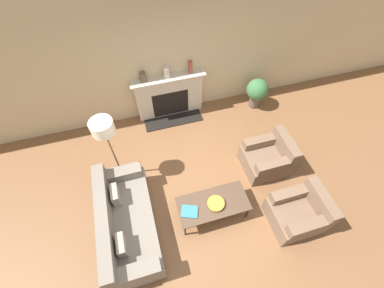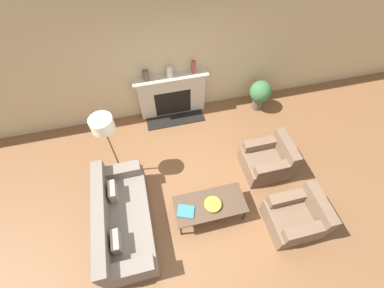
{
  "view_description": "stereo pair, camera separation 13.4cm",
  "coord_description": "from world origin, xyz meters",
  "px_view_note": "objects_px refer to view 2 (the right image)",
  "views": [
    {
      "loc": [
        -0.64,
        -1.74,
        4.58
      ],
      "look_at": [
        0.22,
        1.21,
        0.45
      ],
      "focal_mm": 24.0,
      "sensor_mm": 36.0,
      "label": 1
    },
    {
      "loc": [
        -0.51,
        -1.78,
        4.58
      ],
      "look_at": [
        0.22,
        1.21,
        0.45
      ],
      "focal_mm": 24.0,
      "sensor_mm": 36.0,
      "label": 2
    }
  ],
  "objects_px": {
    "couch": "(122,220)",
    "armchair_far": "(268,160)",
    "book": "(186,211)",
    "mantel_vase_center_left": "(169,71)",
    "fireplace": "(172,96)",
    "mantel_vase_left": "(146,75)",
    "bowl": "(213,204)",
    "potted_plant": "(260,93)",
    "floor_lamp": "(104,130)",
    "mantel_vase_center_right": "(193,67)",
    "armchair_near": "(297,217)",
    "coffee_table": "(210,205)"
  },
  "relations": [
    {
      "from": "couch",
      "to": "armchair_far",
      "type": "bearing_deg",
      "value": -79.66
    },
    {
      "from": "book",
      "to": "mantel_vase_center_left",
      "type": "xyz_separation_m",
      "value": [
        0.29,
        2.75,
        0.76
      ]
    },
    {
      "from": "fireplace",
      "to": "mantel_vase_left",
      "type": "relative_size",
      "value": 7.61
    },
    {
      "from": "book",
      "to": "bowl",
      "type": "bearing_deg",
      "value": 21.69
    },
    {
      "from": "fireplace",
      "to": "potted_plant",
      "type": "relative_size",
      "value": 2.12
    },
    {
      "from": "floor_lamp",
      "to": "potted_plant",
      "type": "relative_size",
      "value": 2.06
    },
    {
      "from": "mantel_vase_center_right",
      "to": "couch",
      "type": "bearing_deg",
      "value": -126.2
    },
    {
      "from": "armchair_far",
      "to": "mantel_vase_center_right",
      "type": "height_order",
      "value": "mantel_vase_center_right"
    },
    {
      "from": "armchair_near",
      "to": "coffee_table",
      "type": "distance_m",
      "value": 1.51
    },
    {
      "from": "bowl",
      "to": "mantel_vase_center_right",
      "type": "distance_m",
      "value": 2.87
    },
    {
      "from": "armchair_far",
      "to": "book",
      "type": "relative_size",
      "value": 2.52
    },
    {
      "from": "mantel_vase_center_right",
      "to": "mantel_vase_left",
      "type": "bearing_deg",
      "value": 180.0
    },
    {
      "from": "coffee_table",
      "to": "bowl",
      "type": "bearing_deg",
      "value": -42.06
    },
    {
      "from": "armchair_far",
      "to": "armchair_near",
      "type": "bearing_deg",
      "value": -0.0
    },
    {
      "from": "fireplace",
      "to": "coffee_table",
      "type": "xyz_separation_m",
      "value": [
        0.13,
        -2.7,
        -0.13
      ]
    },
    {
      "from": "bowl",
      "to": "mantel_vase_center_right",
      "type": "xyz_separation_m",
      "value": [
        0.34,
        2.75,
        0.76
      ]
    },
    {
      "from": "couch",
      "to": "bowl",
      "type": "relative_size",
      "value": 6.54
    },
    {
      "from": "book",
      "to": "mantel_vase_center_left",
      "type": "relative_size",
      "value": 1.47
    },
    {
      "from": "armchair_near",
      "to": "potted_plant",
      "type": "bearing_deg",
      "value": 170.08
    },
    {
      "from": "coffee_table",
      "to": "mantel_vase_left",
      "type": "bearing_deg",
      "value": 103.16
    },
    {
      "from": "book",
      "to": "mantel_vase_center_right",
      "type": "bearing_deg",
      "value": 95.01
    },
    {
      "from": "fireplace",
      "to": "bowl",
      "type": "xyz_separation_m",
      "value": [
        0.17,
        -2.73,
        -0.07
      ]
    },
    {
      "from": "bowl",
      "to": "book",
      "type": "distance_m",
      "value": 0.47
    },
    {
      "from": "mantel_vase_left",
      "to": "couch",
      "type": "bearing_deg",
      "value": -108.82
    },
    {
      "from": "bowl",
      "to": "mantel_vase_left",
      "type": "xyz_separation_m",
      "value": [
        -0.67,
        2.75,
        0.73
      ]
    },
    {
      "from": "couch",
      "to": "book",
      "type": "distance_m",
      "value": 1.1
    },
    {
      "from": "coffee_table",
      "to": "potted_plant",
      "type": "height_order",
      "value": "potted_plant"
    },
    {
      "from": "mantel_vase_center_left",
      "to": "book",
      "type": "bearing_deg",
      "value": -96.11
    },
    {
      "from": "couch",
      "to": "book",
      "type": "height_order",
      "value": "couch"
    },
    {
      "from": "coffee_table",
      "to": "mantel_vase_center_left",
      "type": "height_order",
      "value": "mantel_vase_center_left"
    },
    {
      "from": "fireplace",
      "to": "armchair_near",
      "type": "distance_m",
      "value": 3.59
    },
    {
      "from": "mantel_vase_left",
      "to": "floor_lamp",
      "type": "bearing_deg",
      "value": -121.35
    },
    {
      "from": "armchair_near",
      "to": "potted_plant",
      "type": "height_order",
      "value": "armchair_near"
    },
    {
      "from": "armchair_far",
      "to": "floor_lamp",
      "type": "xyz_separation_m",
      "value": [
        -2.9,
        0.64,
        1.03
      ]
    },
    {
      "from": "armchair_near",
      "to": "coffee_table",
      "type": "xyz_separation_m",
      "value": [
        -1.4,
        0.53,
        0.1
      ]
    },
    {
      "from": "mantel_vase_center_left",
      "to": "coffee_table",
      "type": "bearing_deg",
      "value": -87.0
    },
    {
      "from": "armchair_far",
      "to": "bowl",
      "type": "xyz_separation_m",
      "value": [
        -1.37,
        -0.69,
        0.16
      ]
    },
    {
      "from": "armchair_near",
      "to": "floor_lamp",
      "type": "relative_size",
      "value": 0.54
    },
    {
      "from": "bowl",
      "to": "potted_plant",
      "type": "height_order",
      "value": "potted_plant"
    },
    {
      "from": "fireplace",
      "to": "bowl",
      "type": "bearing_deg",
      "value": -86.52
    },
    {
      "from": "armchair_near",
      "to": "mantel_vase_left",
      "type": "bearing_deg",
      "value": -147.87
    },
    {
      "from": "mantel_vase_left",
      "to": "mantel_vase_center_left",
      "type": "distance_m",
      "value": 0.49
    },
    {
      "from": "armchair_near",
      "to": "mantel_vase_center_left",
      "type": "xyz_separation_m",
      "value": [
        -1.55,
        3.25,
        0.9
      ]
    },
    {
      "from": "armchair_near",
      "to": "book",
      "type": "height_order",
      "value": "armchair_near"
    },
    {
      "from": "floor_lamp",
      "to": "mantel_vase_left",
      "type": "xyz_separation_m",
      "value": [
        0.86,
        1.41,
        -0.13
      ]
    },
    {
      "from": "bowl",
      "to": "floor_lamp",
      "type": "height_order",
      "value": "floor_lamp"
    },
    {
      "from": "couch",
      "to": "mantel_vase_center_right",
      "type": "bearing_deg",
      "value": -36.2
    },
    {
      "from": "fireplace",
      "to": "book",
      "type": "relative_size",
      "value": 4.8
    },
    {
      "from": "potted_plant",
      "to": "mantel_vase_center_right",
      "type": "bearing_deg",
      "value": 167.02
    },
    {
      "from": "couch",
      "to": "potted_plant",
      "type": "relative_size",
      "value": 2.49
    }
  ]
}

